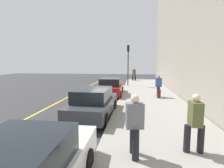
{
  "coord_description": "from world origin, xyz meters",
  "views": [
    {
      "loc": [
        -13.93,
        -2.13,
        2.79
      ],
      "look_at": [
        -1.72,
        -0.56,
        1.28
      ],
      "focal_mm": 28.12,
      "sensor_mm": 36.0,
      "label": 1
    }
  ],
  "objects": [
    {
      "name": "lane_stripe_centre",
      "position": [
        0.0,
        3.2,
        0.0
      ],
      "size": [
        28.0,
        0.14,
        0.01
      ],
      "primitive_type": "cube",
      "color": "gold",
      "rests_on": "ground"
    },
    {
      "name": "ground_plane",
      "position": [
        0.0,
        0.0,
        0.0
      ],
      "size": [
        56.0,
        56.0,
        0.0
      ],
      "primitive_type": "plane",
      "color": "#333335"
    },
    {
      "name": "traffic_light_pole",
      "position": [
        6.2,
        -1.38,
        3.23
      ],
      "size": [
        0.35,
        0.26,
        4.57
      ],
      "color": "#2D2D19",
      "rests_on": "sidewalk"
    },
    {
      "name": "pedestrian_brown_coat",
      "position": [
        12.19,
        -2.05,
        1.11
      ],
      "size": [
        0.57,
        0.56,
        1.8
      ],
      "color": "black",
      "rests_on": "sidewalk"
    },
    {
      "name": "pedestrian_olive_coat",
      "position": [
        -8.74,
        -3.89,
        1.09
      ],
      "size": [
        0.48,
        0.58,
        1.75
      ],
      "color": "black",
      "rests_on": "sidewalk"
    },
    {
      "name": "snow_bank_curb",
      "position": [
        3.29,
        -0.7,
        0.11
      ],
      "size": [
        4.63,
        0.56,
        0.22
      ],
      "primitive_type": "cube",
      "color": "white",
      "rests_on": "ground"
    },
    {
      "name": "rolling_suitcase",
      "position": [
        -0.65,
        -3.96,
        0.47
      ],
      "size": [
        0.34,
        0.22,
        1.0
      ],
      "color": "#471E19",
      "rests_on": "sidewalk"
    },
    {
      "name": "pedestrian_grey_coat",
      "position": [
        -9.2,
        -2.15,
        1.1
      ],
      "size": [
        0.58,
        0.53,
        1.78
      ],
      "color": "black",
      "rests_on": "sidewalk"
    },
    {
      "name": "sidewalk",
      "position": [
        0.0,
        -3.3,
        0.07
      ],
      "size": [
        28.0,
        4.6,
        0.15
      ],
      "primitive_type": "cube",
      "color": "gray",
      "rests_on": "ground"
    },
    {
      "name": "parked_car_charcoal",
      "position": [
        -5.41,
        -0.09,
        0.76
      ],
      "size": [
        4.43,
        2.0,
        1.51
      ],
      "color": "black",
      "rests_on": "ground"
    },
    {
      "name": "pedestrian_blue_coat",
      "position": [
        -0.27,
        -3.96,
        1.05
      ],
      "size": [
        0.56,
        0.46,
        1.68
      ],
      "color": "black",
      "rests_on": "sidewalk"
    },
    {
      "name": "parked_car_red",
      "position": [
        0.47,
        -0.18,
        0.76
      ],
      "size": [
        4.27,
        1.94,
        1.51
      ],
      "color": "black",
      "rests_on": "ground"
    }
  ]
}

